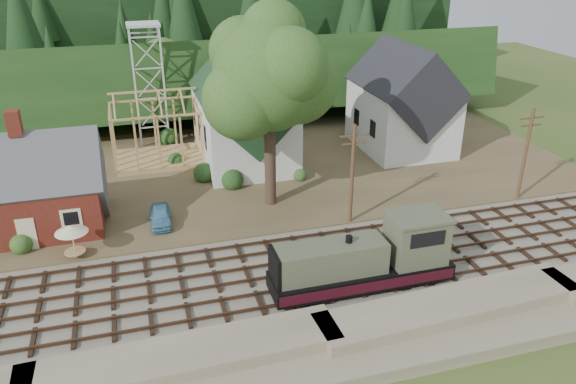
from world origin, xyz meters
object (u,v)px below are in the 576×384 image
object	(u,v)px
car_red	(427,148)
patio_set	(71,230)
car_blue	(160,216)
locomotive	(369,260)

from	to	relation	value
car_red	patio_set	bearing A→B (deg)	95.18
car_blue	car_red	xyz separation A→B (m)	(26.87, 7.88, -0.11)
car_red	car_blue	bearing A→B (deg)	92.68
car_blue	patio_set	bearing A→B (deg)	-147.66
locomotive	car_red	xyz separation A→B (m)	(15.11, 19.72, -1.19)
locomotive	patio_set	xyz separation A→B (m)	(-17.74, 8.50, 0.33)
car_red	locomotive	bearing A→B (deg)	128.86
car_blue	patio_set	world-z (taller)	patio_set
car_blue	patio_set	xyz separation A→B (m)	(-5.98, -3.33, 1.41)
car_blue	patio_set	size ratio (longest dim) A/B	1.59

